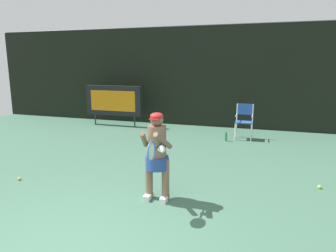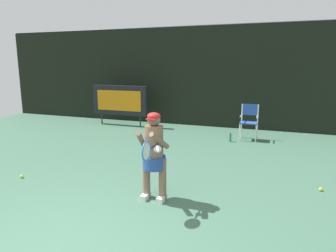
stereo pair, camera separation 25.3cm
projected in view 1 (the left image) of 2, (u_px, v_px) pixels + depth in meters
name	position (u px, v px, depth m)	size (l,w,h in m)	color
backdrop_screen	(206.00, 77.00, 11.30)	(18.00, 0.12, 3.66)	black
scoreboard	(114.00, 101.00, 11.50)	(2.20, 0.21, 1.50)	black
umpire_chair	(244.00, 119.00, 9.55)	(0.52, 0.44, 1.08)	white
water_bottle	(226.00, 137.00, 9.35)	(0.07, 0.07, 0.27)	#2D8844
tennis_player	(157.00, 153.00, 5.20)	(0.53, 0.60, 1.52)	white
tennis_racket	(152.00, 151.00, 4.60)	(0.03, 0.60, 0.31)	black
tennis_ball_loose	(319.00, 187.00, 5.81)	(0.07, 0.07, 0.07)	#CCDB3D
tennis_ball_spare	(19.00, 179.00, 6.22)	(0.07, 0.07, 0.07)	#CCDB3D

